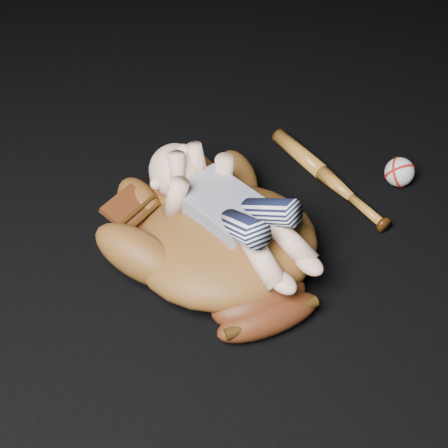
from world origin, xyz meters
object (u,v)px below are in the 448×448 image
at_px(baseball_bat, 328,178).
at_px(baseball, 400,172).
at_px(baseball_glove, 226,236).
at_px(newborn_baby, 234,209).

bearing_deg(baseball_bat, baseball, -31.08).
bearing_deg(baseball, baseball_glove, -177.52).
xyz_separation_m(newborn_baby, baseball_bat, (0.31, 0.10, -0.12)).
relative_size(baseball_glove, baseball, 7.56).
bearing_deg(baseball_glove, baseball_bat, 23.13).
xyz_separation_m(baseball_bat, baseball, (0.13, -0.08, 0.01)).
height_order(baseball_bat, baseball, baseball).
height_order(baseball_glove, newborn_baby, newborn_baby).
relative_size(baseball_glove, baseball_bat, 1.28).
bearing_deg(baseball_glove, baseball, 8.53).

